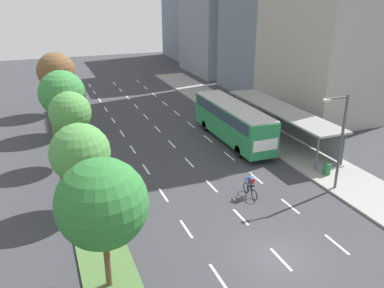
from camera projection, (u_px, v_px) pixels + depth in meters
The scene contains 19 objects.
ground_plane at pixel (279, 257), 20.35m from camera, with size 140.00×140.00×0.00m, color #38383D.
median_strip at pixel (71, 144), 34.86m from camera, with size 2.60×52.00×0.12m, color #4C7038.
sidewalk_right at pixel (248, 122), 40.81m from camera, with size 4.50×52.00×0.15m, color gray.
lane_divider_left at pixel (127, 141), 35.82m from camera, with size 0.14×49.42×0.01m.
lane_divider_center at pixel (164, 136), 37.01m from camera, with size 0.14×49.42×0.01m.
lane_divider_right at pixel (199, 131), 38.20m from camera, with size 0.14×49.42×0.01m.
bus_shelter at pixel (283, 120), 35.37m from camera, with size 2.90×14.40×2.86m.
bus at pixel (232, 119), 35.08m from camera, with size 2.54×11.29×3.37m.
cyclist at pixel (250, 185), 26.01m from camera, with size 0.46×1.82×1.71m.
median_tree_nearest at pixel (102, 204), 16.77m from camera, with size 3.97×3.97×6.20m.
median_tree_second at pixel (80, 153), 23.32m from camera, with size 3.55×3.55×5.46m.
median_tree_third at pixel (70, 113), 29.62m from camera, with size 3.13×3.13×5.64m.
median_tree_fourth at pixel (62, 93), 36.09m from camera, with size 4.19×4.19×5.90m.
median_tree_fifth at pixel (56, 71), 42.25m from camera, with size 4.00×4.00×6.49m.
streetlight at pixel (340, 136), 25.70m from camera, with size 1.91×0.24×6.50m.
trash_bin at pixel (327, 169), 28.92m from camera, with size 0.52×0.52×0.85m, color #286B38.
building_near_right at pixel (320, 6), 40.55m from camera, with size 7.84×14.43×22.19m, color #A39E93.
building_far_right at pixel (211, 12), 61.74m from camera, with size 6.14×12.46×18.73m, color gray.
building_tall_right at pixel (202, 10), 75.58m from camera, with size 11.45×15.05×17.87m, color slate.
Camera 1 is at (-10.26, -14.09, 12.77)m, focal length 37.33 mm.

